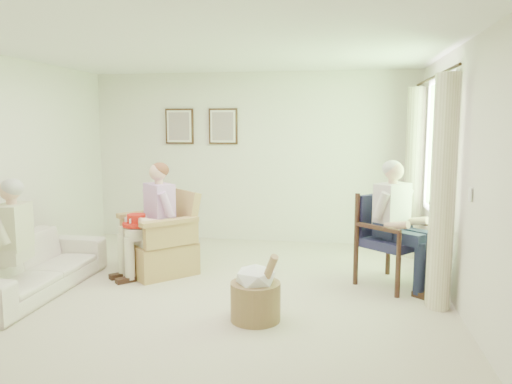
# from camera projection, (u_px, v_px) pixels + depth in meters

# --- Properties ---
(floor) EXTENTS (5.50, 5.50, 0.00)m
(floor) POSITION_uv_depth(u_px,v_px,m) (207.00, 300.00, 5.19)
(floor) COLOR beige
(floor) RESTS_ON ground
(back_wall) EXTENTS (5.00, 0.04, 2.60)m
(back_wall) POSITION_uv_depth(u_px,v_px,m) (252.00, 158.00, 7.70)
(back_wall) COLOR silver
(back_wall) RESTS_ON ground
(front_wall) EXTENTS (5.00, 0.04, 2.60)m
(front_wall) POSITION_uv_depth(u_px,v_px,m) (50.00, 237.00, 2.32)
(front_wall) COLOR silver
(front_wall) RESTS_ON ground
(right_wall) EXTENTS (0.04, 5.50, 2.60)m
(right_wall) POSITION_uv_depth(u_px,v_px,m) (467.00, 181.00, 4.60)
(right_wall) COLOR silver
(right_wall) RESTS_ON ground
(ceiling) EXTENTS (5.00, 5.50, 0.02)m
(ceiling) POSITION_uv_depth(u_px,v_px,m) (203.00, 43.00, 4.83)
(ceiling) COLOR white
(ceiling) RESTS_ON back_wall
(window) EXTENTS (0.13, 2.50, 1.63)m
(window) POSITION_uv_depth(u_px,v_px,m) (440.00, 144.00, 5.74)
(window) COLOR #2D6B23
(window) RESTS_ON right_wall
(curtain_left) EXTENTS (0.34, 0.34, 2.30)m
(curtain_left) POSITION_uv_depth(u_px,v_px,m) (443.00, 193.00, 4.87)
(curtain_left) COLOR beige
(curtain_left) RESTS_ON ground
(curtain_right) EXTENTS (0.34, 0.34, 2.30)m
(curtain_right) POSITION_uv_depth(u_px,v_px,m) (414.00, 173.00, 6.78)
(curtain_right) COLOR beige
(curtain_right) RESTS_ON ground
(framed_print_left) EXTENTS (0.45, 0.05, 0.55)m
(framed_print_left) POSITION_uv_depth(u_px,v_px,m) (179.00, 126.00, 7.78)
(framed_print_left) COLOR #382114
(framed_print_left) RESTS_ON back_wall
(framed_print_right) EXTENTS (0.45, 0.05, 0.55)m
(framed_print_right) POSITION_uv_depth(u_px,v_px,m) (223.00, 126.00, 7.67)
(framed_print_right) COLOR #382114
(framed_print_right) RESTS_ON back_wall
(wicker_armchair) EXTENTS (0.79, 0.78, 1.00)m
(wicker_armchair) POSITION_uv_depth(u_px,v_px,m) (160.00, 246.00, 6.15)
(wicker_armchair) COLOR tan
(wicker_armchair) RESTS_ON ground
(wood_armchair) EXTENTS (0.66, 0.62, 1.02)m
(wood_armchair) POSITION_uv_depth(u_px,v_px,m) (393.00, 235.00, 5.69)
(wood_armchair) COLOR black
(wood_armchair) RESTS_ON ground
(sofa) EXTENTS (2.00, 0.78, 0.58)m
(sofa) POSITION_uv_depth(u_px,v_px,m) (31.00, 266.00, 5.40)
(sofa) COLOR #EFE4CF
(sofa) RESTS_ON ground
(person_wicker) EXTENTS (0.40, 0.62, 1.33)m
(person_wicker) POSITION_uv_depth(u_px,v_px,m) (155.00, 212.00, 5.96)
(person_wicker) COLOR beige
(person_wicker) RESTS_ON ground
(person_dark) EXTENTS (0.40, 0.62, 1.39)m
(person_dark) POSITION_uv_depth(u_px,v_px,m) (395.00, 215.00, 5.49)
(person_dark) COLOR #191F38
(person_dark) RESTS_ON ground
(person_sofa) EXTENTS (0.42, 0.62, 1.25)m
(person_sofa) POSITION_uv_depth(u_px,v_px,m) (7.00, 236.00, 5.00)
(person_sofa) COLOR #C0B99A
(person_sofa) RESTS_ON ground
(red_hat) EXTENTS (0.33, 0.33, 0.14)m
(red_hat) POSITION_uv_depth(u_px,v_px,m) (136.00, 221.00, 5.87)
(red_hat) COLOR red
(red_hat) RESTS_ON person_wicker
(hatbox) EXTENTS (0.60, 0.60, 0.69)m
(hatbox) POSITION_uv_depth(u_px,v_px,m) (256.00, 293.00, 4.63)
(hatbox) COLOR tan
(hatbox) RESTS_ON ground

